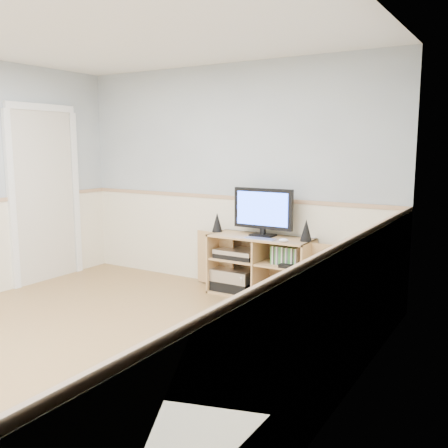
{
  "coord_description": "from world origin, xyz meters",
  "views": [
    {
      "loc": [
        2.9,
        -2.62,
        1.61
      ],
      "look_at": [
        0.57,
        1.2,
        0.9
      ],
      "focal_mm": 40.0,
      "sensor_mm": 36.0,
      "label": 1
    }
  ],
  "objects_px": {
    "media_cabinet": "(263,265)",
    "keyboard": "(260,239)",
    "monitor": "(263,210)",
    "game_consoles": "(284,294)"
  },
  "relations": [
    {
      "from": "media_cabinet",
      "to": "keyboard",
      "type": "distance_m",
      "value": 0.38
    },
    {
      "from": "media_cabinet",
      "to": "keyboard",
      "type": "bearing_deg",
      "value": -71.66
    },
    {
      "from": "monitor",
      "to": "game_consoles",
      "type": "height_order",
      "value": "monitor"
    },
    {
      "from": "media_cabinet",
      "to": "keyboard",
      "type": "height_order",
      "value": "keyboard"
    },
    {
      "from": "keyboard",
      "to": "game_consoles",
      "type": "bearing_deg",
      "value": 27.67
    },
    {
      "from": "media_cabinet",
      "to": "game_consoles",
      "type": "bearing_deg",
      "value": -12.54
    },
    {
      "from": "media_cabinet",
      "to": "monitor",
      "type": "bearing_deg",
      "value": -90.0
    },
    {
      "from": "media_cabinet",
      "to": "game_consoles",
      "type": "xyz_separation_m",
      "value": [
        0.29,
        -0.06,
        -0.26
      ]
    },
    {
      "from": "keyboard",
      "to": "monitor",
      "type": "bearing_deg",
      "value": 106.94
    },
    {
      "from": "media_cabinet",
      "to": "monitor",
      "type": "height_order",
      "value": "monitor"
    }
  ]
}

